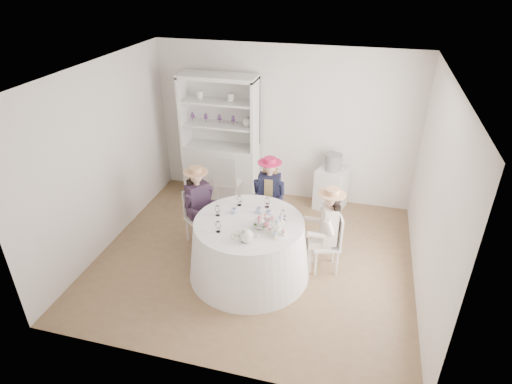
# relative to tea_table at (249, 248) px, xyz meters

# --- Properties ---
(ground) EXTENTS (4.50, 4.50, 0.00)m
(ground) POSITION_rel_tea_table_xyz_m (-0.02, 0.34, -0.42)
(ground) COLOR brown
(ground) RESTS_ON ground
(ceiling) EXTENTS (4.50, 4.50, 0.00)m
(ceiling) POSITION_rel_tea_table_xyz_m (-0.02, 0.34, 2.28)
(ceiling) COLOR white
(ceiling) RESTS_ON wall_back
(wall_back) EXTENTS (4.50, 0.00, 4.50)m
(wall_back) POSITION_rel_tea_table_xyz_m (-0.02, 2.34, 0.93)
(wall_back) COLOR silver
(wall_back) RESTS_ON ground
(wall_front) EXTENTS (4.50, 0.00, 4.50)m
(wall_front) POSITION_rel_tea_table_xyz_m (-0.02, -1.66, 0.93)
(wall_front) COLOR silver
(wall_front) RESTS_ON ground
(wall_left) EXTENTS (0.00, 4.50, 4.50)m
(wall_left) POSITION_rel_tea_table_xyz_m (-2.27, 0.34, 0.93)
(wall_left) COLOR silver
(wall_left) RESTS_ON ground
(wall_right) EXTENTS (0.00, 4.50, 4.50)m
(wall_right) POSITION_rel_tea_table_xyz_m (2.23, 0.34, 0.93)
(wall_right) COLOR silver
(wall_right) RESTS_ON ground
(tea_table) EXTENTS (1.66, 1.66, 0.84)m
(tea_table) POSITION_rel_tea_table_xyz_m (0.00, 0.00, 0.00)
(tea_table) COLOR white
(tea_table) RESTS_ON ground
(hutch) EXTENTS (1.39, 0.70, 2.22)m
(hutch) POSITION_rel_tea_table_xyz_m (-1.09, 2.07, 0.37)
(hutch) COLOR silver
(hutch) RESTS_ON ground
(side_table) EXTENTS (0.59, 0.59, 0.73)m
(side_table) POSITION_rel_tea_table_xyz_m (0.89, 2.09, -0.05)
(side_table) COLOR silver
(side_table) RESTS_ON ground
(hatbox) EXTENTS (0.29, 0.29, 0.28)m
(hatbox) POSITION_rel_tea_table_xyz_m (0.89, 2.09, 0.45)
(hatbox) COLOR black
(hatbox) RESTS_ON side_table
(guest_left) EXTENTS (0.54, 0.52, 1.27)m
(guest_left) POSITION_rel_tea_table_xyz_m (-0.92, 0.52, 0.30)
(guest_left) COLOR silver
(guest_left) RESTS_ON ground
(guest_mid) EXTENTS (0.47, 0.49, 1.29)m
(guest_mid) POSITION_rel_tea_table_xyz_m (0.03, 1.06, 0.31)
(guest_mid) COLOR silver
(guest_mid) RESTS_ON ground
(guest_right) EXTENTS (0.52, 0.48, 1.28)m
(guest_right) POSITION_rel_tea_table_xyz_m (1.00, 0.35, 0.31)
(guest_right) COLOR silver
(guest_right) RESTS_ON ground
(spare_chair) EXTENTS (0.42, 0.42, 1.00)m
(spare_chair) POSITION_rel_tea_table_xyz_m (-0.84, 1.64, 0.12)
(spare_chair) COLOR silver
(spare_chair) RESTS_ON ground
(teacup_a) EXTENTS (0.10, 0.10, 0.06)m
(teacup_a) POSITION_rel_tea_table_xyz_m (-0.26, 0.16, 0.45)
(teacup_a) COLOR white
(teacup_a) RESTS_ON tea_table
(teacup_b) EXTENTS (0.10, 0.10, 0.07)m
(teacup_b) POSITION_rel_tea_table_xyz_m (0.06, 0.25, 0.46)
(teacup_b) COLOR white
(teacup_b) RESTS_ON tea_table
(teacup_c) EXTENTS (0.09, 0.09, 0.06)m
(teacup_c) POSITION_rel_tea_table_xyz_m (0.21, 0.22, 0.45)
(teacup_c) COLOR white
(teacup_c) RESTS_ON tea_table
(flower_bowl) EXTENTS (0.23, 0.23, 0.06)m
(flower_bowl) POSITION_rel_tea_table_xyz_m (0.19, -0.09, 0.45)
(flower_bowl) COLOR white
(flower_bowl) RESTS_ON tea_table
(flower_arrangement) EXTENTS (0.19, 0.19, 0.07)m
(flower_arrangement) POSITION_rel_tea_table_xyz_m (0.20, -0.06, 0.52)
(flower_arrangement) COLOR #D0687C
(flower_arrangement) RESTS_ON tea_table
(table_teapot) EXTENTS (0.24, 0.17, 0.18)m
(table_teapot) POSITION_rel_tea_table_xyz_m (0.09, -0.43, 0.50)
(table_teapot) COLOR white
(table_teapot) RESTS_ON tea_table
(sandwich_plate) EXTENTS (0.26, 0.26, 0.06)m
(sandwich_plate) POSITION_rel_tea_table_xyz_m (-0.00, -0.33, 0.44)
(sandwich_plate) COLOR white
(sandwich_plate) RESTS_ON tea_table
(cupcake_stand) EXTENTS (0.27, 0.27, 0.25)m
(cupcake_stand) POSITION_rel_tea_table_xyz_m (0.41, -0.19, 0.51)
(cupcake_stand) COLOR white
(cupcake_stand) RESTS_ON tea_table
(stemware_set) EXTENTS (0.95, 0.95, 0.15)m
(stemware_set) POSITION_rel_tea_table_xyz_m (0.00, 0.00, 0.50)
(stemware_set) COLOR white
(stemware_set) RESTS_ON tea_table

